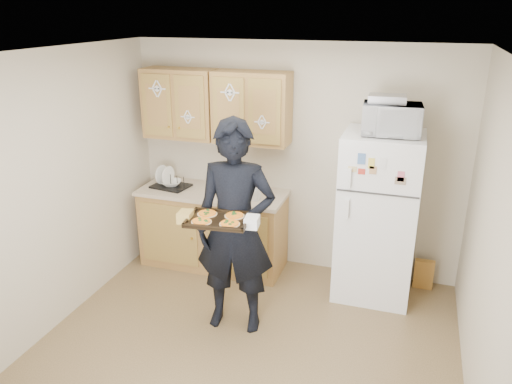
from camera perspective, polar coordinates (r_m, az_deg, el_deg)
floor at (r=4.49m, az=-1.80°, el=-18.34°), size 3.60×3.60×0.00m
ceiling at (r=3.52m, az=-2.26°, el=15.30°), size 3.60×3.60×0.00m
wall_back at (r=5.46m, az=4.45°, el=3.70°), size 3.60×0.04×2.50m
wall_front at (r=2.48m, az=-17.23°, el=-19.77°), size 3.60×0.04×2.50m
wall_left at (r=4.73m, az=-22.98°, el=-0.59°), size 0.04×3.60×2.50m
wall_right at (r=3.69m, az=25.50°, el=-6.78°), size 0.04×3.60×2.50m
refrigerator at (r=5.12m, az=13.71°, el=-2.76°), size 0.75×0.70×1.70m
base_cabinet at (r=5.72m, az=-4.88°, el=-4.32°), size 1.60×0.60×0.86m
countertop at (r=5.55m, az=-5.01°, el=-0.09°), size 1.64×0.64×0.04m
upper_cab_left at (r=5.58m, az=-8.62°, el=9.96°), size 0.80×0.33×0.75m
upper_cab_right at (r=5.27m, az=-0.48°, el=9.58°), size 0.80×0.33×0.75m
cereal_box at (r=5.63m, az=18.61°, el=-8.88°), size 0.20×0.07×0.32m
person at (r=4.41m, az=-2.38°, el=-4.18°), size 0.77×0.55×1.96m
baking_tray at (r=4.09m, az=-4.34°, el=-3.25°), size 0.54×0.43×0.04m
pizza_front_left at (r=4.04m, az=-6.26°, el=-3.35°), size 0.17×0.17×0.02m
pizza_front_right at (r=3.98m, az=-3.03°, el=-3.62°), size 0.17×0.17×0.02m
pizza_back_left at (r=4.19m, az=-5.59°, el=-2.45°), size 0.17×0.17×0.02m
pizza_back_right at (r=4.13m, az=-2.47°, el=-2.70°), size 0.17×0.17×0.02m
microwave at (r=4.78m, az=15.22°, el=8.01°), size 0.55×0.39×0.29m
foil_pan at (r=4.78m, az=14.80°, el=10.26°), size 0.35×0.25×0.07m
dish_rack at (r=5.70m, az=-9.74°, el=1.34°), size 0.44×0.36×0.16m
bowl at (r=5.71m, az=-9.63°, el=1.02°), size 0.28×0.28×0.05m
soap_bottle at (r=5.23m, az=-0.06°, el=0.01°), size 0.09×0.09×0.18m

